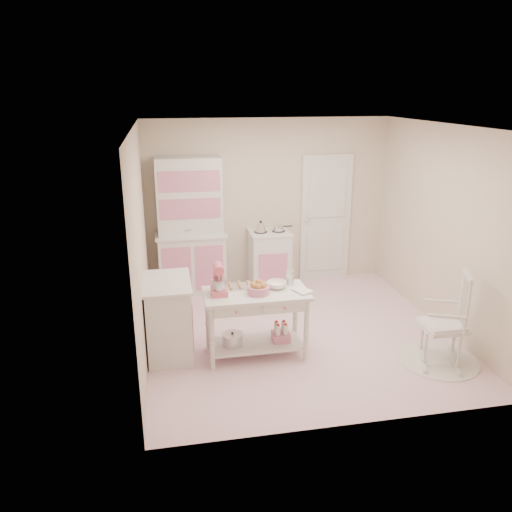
% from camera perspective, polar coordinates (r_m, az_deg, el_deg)
% --- Properties ---
extents(room_shell, '(3.84, 3.84, 2.62)m').
position_cam_1_polar(room_shell, '(5.99, 5.20, 5.43)').
color(room_shell, pink).
rests_on(room_shell, ground).
extents(door, '(0.82, 0.05, 2.04)m').
position_cam_1_polar(door, '(8.15, 7.96, 4.31)').
color(door, silver).
rests_on(door, ground).
extents(hutch, '(1.06, 0.50, 2.08)m').
position_cam_1_polar(hutch, '(7.54, -7.47, 3.32)').
color(hutch, silver).
rests_on(hutch, ground).
extents(stove, '(0.62, 0.57, 0.92)m').
position_cam_1_polar(stove, '(7.82, 1.53, -0.43)').
color(stove, silver).
rests_on(stove, ground).
extents(base_cabinet, '(0.54, 0.84, 0.92)m').
position_cam_1_polar(base_cabinet, '(5.96, -9.93, -6.97)').
color(base_cabinet, silver).
rests_on(base_cabinet, ground).
extents(lace_rug, '(0.92, 0.92, 0.01)m').
position_cam_1_polar(lace_rug, '(6.29, 20.05, -11.10)').
color(lace_rug, white).
rests_on(lace_rug, ground).
extents(rocking_chair, '(0.72, 0.85, 1.10)m').
position_cam_1_polar(rocking_chair, '(6.05, 20.61, -6.61)').
color(rocking_chair, silver).
rests_on(rocking_chair, ground).
extents(work_table, '(1.20, 0.60, 0.80)m').
position_cam_1_polar(work_table, '(5.87, -0.00, -7.74)').
color(work_table, silver).
rests_on(work_table, ground).
extents(stand_mixer, '(0.20, 0.28, 0.34)m').
position_cam_1_polar(stand_mixer, '(5.60, -4.27, -2.75)').
color(stand_mixer, '#DE5D73').
rests_on(stand_mixer, work_table).
extents(cookie_tray, '(0.34, 0.24, 0.02)m').
position_cam_1_polar(cookie_tray, '(5.84, -1.78, -3.50)').
color(cookie_tray, silver).
rests_on(cookie_tray, work_table).
extents(bread_basket, '(0.25, 0.25, 0.09)m').
position_cam_1_polar(bread_basket, '(5.65, 0.29, -3.89)').
color(bread_basket, pink).
rests_on(bread_basket, work_table).
extents(mixing_bowl, '(0.24, 0.24, 0.07)m').
position_cam_1_polar(mixing_bowl, '(5.81, 2.37, -3.31)').
color(mixing_bowl, white).
rests_on(mixing_bowl, work_table).
extents(metal_pitcher, '(0.10, 0.10, 0.17)m').
position_cam_1_polar(metal_pitcher, '(5.91, 3.90, -2.47)').
color(metal_pitcher, silver).
rests_on(metal_pitcher, work_table).
extents(recipe_book, '(0.24, 0.27, 0.02)m').
position_cam_1_polar(recipe_book, '(5.69, 4.69, -4.16)').
color(recipe_book, white).
rests_on(recipe_book, work_table).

